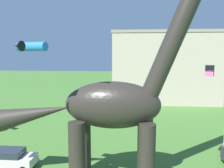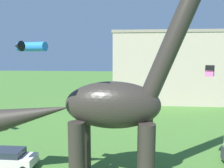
# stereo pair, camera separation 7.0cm
# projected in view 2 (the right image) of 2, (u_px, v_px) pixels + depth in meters

# --- Properties ---
(dinosaur_sculpture) EXTENTS (15.16, 3.21, 15.85)m
(dinosaur_sculpture) POSITION_uv_depth(u_px,v_px,m) (111.00, 105.00, 15.96)
(dinosaur_sculpture) COLOR #2D2823
(dinosaur_sculpture) RESTS_ON ground_plane
(parked_sedan_left) EXTENTS (4.20, 2.00, 1.55)m
(parked_sedan_left) POSITION_uv_depth(u_px,v_px,m) (9.00, 158.00, 18.97)
(parked_sedan_left) COLOR silver
(parked_sedan_left) RESTS_ON ground_plane
(kite_near_low) EXTENTS (0.72, 0.72, 0.77)m
(kite_near_low) POSITION_uv_depth(u_px,v_px,m) (210.00, 71.00, 16.42)
(kite_near_low) COLOR black
(kite_high_right) EXTENTS (1.98, 1.88, 0.56)m
(kite_high_right) POSITION_uv_depth(u_px,v_px,m) (29.00, 47.00, 13.29)
(kite_high_right) COLOR #287AE5
(background_building_block) EXTENTS (20.06, 10.49, 13.48)m
(background_building_block) POSITION_uv_depth(u_px,v_px,m) (165.00, 67.00, 46.24)
(background_building_block) COLOR #B7A893
(background_building_block) RESTS_ON ground_plane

